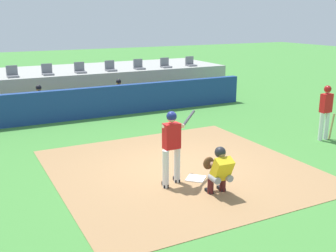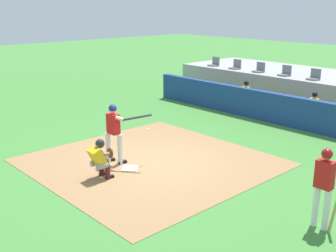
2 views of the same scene
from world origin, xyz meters
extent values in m
plane|color=#428438|center=(0.00, 0.00, 0.00)|extent=(80.00, 80.00, 0.00)
cube|color=#9E754C|center=(0.00, 0.00, 0.01)|extent=(6.40, 6.40, 0.01)
cube|color=white|center=(0.00, -0.80, 0.02)|extent=(0.62, 0.62, 0.02)
cylinder|color=silver|center=(-0.89, -0.91, 0.46)|extent=(0.15, 0.15, 0.92)
cylinder|color=silver|center=(-0.51, -0.76, 0.46)|extent=(0.15, 0.15, 0.92)
cube|color=red|center=(-0.70, -0.84, 1.22)|extent=(0.38, 0.24, 0.60)
sphere|color=beige|center=(-0.70, -0.84, 1.65)|extent=(0.21, 0.21, 0.21)
sphere|color=navy|center=(-0.70, -0.84, 1.68)|extent=(0.24, 0.24, 0.24)
cylinder|color=beige|center=(-0.62, -0.76, 1.43)|extent=(0.57, 0.15, 0.18)
cylinder|color=beige|center=(-0.43, -0.81, 1.43)|extent=(0.25, 0.24, 0.17)
cylinder|color=#333338|center=(-0.03, -0.46, 1.48)|extent=(0.68, 0.61, 0.24)
cube|color=black|center=(-0.88, -0.86, 0.04)|extent=(0.18, 0.28, 0.09)
cube|color=black|center=(-0.49, -0.70, 0.04)|extent=(0.18, 0.28, 0.09)
cylinder|color=gray|center=(-0.15, -1.82, 0.42)|extent=(0.18, 0.33, 0.16)
cylinder|color=#4C1919|center=(-0.14, -1.68, 0.21)|extent=(0.14, 0.14, 0.42)
cube|color=black|center=(-0.14, -1.62, 0.04)|extent=(0.12, 0.25, 0.08)
cylinder|color=gray|center=(0.17, -1.84, 0.42)|extent=(0.18, 0.33, 0.16)
cylinder|color=#4C1919|center=(0.18, -1.69, 0.21)|extent=(0.14, 0.14, 0.42)
cube|color=black|center=(0.18, -1.63, 0.04)|extent=(0.12, 0.25, 0.08)
cube|color=gold|center=(0.01, -1.88, 0.64)|extent=(0.42, 0.46, 0.57)
cube|color=#2D2D33|center=(0.01, -1.76, 0.64)|extent=(0.39, 0.27, 0.45)
sphere|color=#996B4C|center=(0.01, -1.80, 0.98)|extent=(0.21, 0.21, 0.21)
sphere|color=#232328|center=(0.01, -1.78, 1.00)|extent=(0.25, 0.25, 0.25)
cylinder|color=#996B4C|center=(-0.02, -1.66, 0.64)|extent=(0.12, 0.45, 0.10)
ellipsoid|color=brown|center=(-0.05, -1.43, 0.64)|extent=(0.29, 0.13, 0.30)
sphere|color=white|center=(-0.05, -0.06, 1.02)|extent=(0.07, 0.07, 0.07)
cylinder|color=silver|center=(5.25, 0.15, 0.46)|extent=(0.14, 0.14, 0.92)
cylinder|color=silver|center=(5.49, 0.15, 0.46)|extent=(0.14, 0.14, 0.92)
cube|color=red|center=(5.37, 0.15, 1.22)|extent=(0.36, 0.22, 0.60)
sphere|color=#996B4C|center=(5.37, 0.15, 1.64)|extent=(0.20, 0.20, 0.20)
sphere|color=maroon|center=(5.37, 0.15, 1.67)|extent=(0.23, 0.23, 0.23)
cylinder|color=tan|center=(5.67, 0.10, 0.42)|extent=(0.18, 0.06, 0.85)
cube|color=navy|center=(0.00, 6.50, 0.60)|extent=(13.00, 0.30, 1.20)
cube|color=olive|center=(0.00, 7.50, 0.23)|extent=(11.80, 0.44, 0.45)
cylinder|color=#939399|center=(-2.32, 7.25, 0.49)|extent=(0.15, 0.40, 0.15)
cylinder|color=#939399|center=(-2.32, 7.05, 0.23)|extent=(0.13, 0.13, 0.45)
cube|color=maroon|center=(-2.32, 7.00, 0.04)|extent=(0.11, 0.24, 0.08)
cylinder|color=#939399|center=(-2.06, 7.25, 0.49)|extent=(0.15, 0.40, 0.15)
cylinder|color=#939399|center=(-2.06, 7.05, 0.23)|extent=(0.13, 0.13, 0.45)
cube|color=maroon|center=(-2.06, 7.00, 0.04)|extent=(0.11, 0.24, 0.08)
cube|color=gold|center=(-2.19, 7.47, 0.76)|extent=(0.36, 0.22, 0.54)
sphere|color=brown|center=(-2.19, 7.47, 1.15)|extent=(0.20, 0.20, 0.20)
sphere|color=black|center=(-2.19, 7.47, 1.19)|extent=(0.22, 0.22, 0.22)
cylinder|color=brown|center=(-2.39, 7.33, 0.65)|extent=(0.09, 0.41, 0.22)
cylinder|color=brown|center=(-1.99, 7.33, 0.65)|extent=(0.09, 0.41, 0.22)
cylinder|color=#939399|center=(0.99, 7.25, 0.49)|extent=(0.15, 0.40, 0.15)
cylinder|color=#939399|center=(0.99, 7.05, 0.23)|extent=(0.13, 0.13, 0.45)
cube|color=maroon|center=(0.99, 7.00, 0.04)|extent=(0.11, 0.24, 0.08)
cylinder|color=#939399|center=(1.25, 7.25, 0.49)|extent=(0.15, 0.40, 0.15)
cylinder|color=#939399|center=(1.25, 7.05, 0.23)|extent=(0.13, 0.13, 0.45)
cube|color=maroon|center=(1.25, 7.00, 0.04)|extent=(0.11, 0.24, 0.08)
cube|color=gold|center=(1.12, 7.47, 0.76)|extent=(0.36, 0.22, 0.54)
sphere|color=brown|center=(1.12, 7.47, 1.15)|extent=(0.20, 0.20, 0.20)
sphere|color=black|center=(1.12, 7.47, 1.19)|extent=(0.22, 0.22, 0.22)
cylinder|color=brown|center=(0.92, 7.33, 0.65)|extent=(0.09, 0.41, 0.22)
cylinder|color=brown|center=(1.32, 7.33, 0.65)|extent=(0.09, 0.41, 0.22)
cube|color=#9E9E99|center=(0.00, 10.90, 0.70)|extent=(15.00, 4.40, 1.40)
cube|color=slate|center=(-5.78, 9.30, 1.44)|extent=(0.46, 0.46, 0.08)
cube|color=slate|center=(-5.78, 9.50, 1.68)|extent=(0.46, 0.06, 0.40)
cube|color=slate|center=(-4.33, 9.30, 1.44)|extent=(0.46, 0.46, 0.08)
cube|color=slate|center=(-4.33, 9.50, 1.68)|extent=(0.46, 0.06, 0.40)
cube|color=slate|center=(-2.89, 9.30, 1.44)|extent=(0.46, 0.46, 0.08)
cube|color=slate|center=(-2.89, 9.50, 1.68)|extent=(0.46, 0.06, 0.40)
cube|color=slate|center=(-1.44, 9.30, 1.44)|extent=(0.46, 0.46, 0.08)
cube|color=slate|center=(-1.44, 9.50, 1.68)|extent=(0.46, 0.06, 0.40)
cube|color=slate|center=(0.00, 9.30, 1.44)|extent=(0.46, 0.46, 0.08)
cube|color=slate|center=(0.00, 9.50, 1.68)|extent=(0.46, 0.06, 0.40)
camera|label=1|loc=(-4.88, -8.77, 3.89)|focal=43.46mm
camera|label=2|loc=(9.09, -7.66, 4.59)|focal=44.96mm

